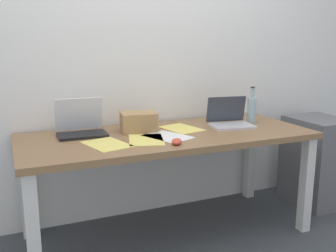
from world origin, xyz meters
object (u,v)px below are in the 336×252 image
at_px(beer_bottle, 252,109).
at_px(filing_cabinet, 317,161).
at_px(computer_mouse, 177,141).
at_px(laptop_left, 81,127).
at_px(desk, 168,146).
at_px(laptop_right, 230,120).
at_px(cardboard_box, 139,122).

distance_m(beer_bottle, filing_cabinet, 0.79).
bearing_deg(computer_mouse, beer_bottle, 54.88).
xyz_separation_m(computer_mouse, filing_cabinet, (1.41, 0.30, -0.38)).
relative_size(laptop_left, computer_mouse, 3.15).
distance_m(desk, laptop_right, 0.52).
bearing_deg(filing_cabinet, beer_bottle, 174.44).
bearing_deg(beer_bottle, computer_mouse, -155.40).
height_order(desk, beer_bottle, beer_bottle).
distance_m(laptop_right, filing_cabinet, 0.94).
relative_size(computer_mouse, filing_cabinet, 0.14).
distance_m(laptop_left, computer_mouse, 0.66).
height_order(beer_bottle, filing_cabinet, beer_bottle).
bearing_deg(filing_cabinet, computer_mouse, -168.08).
xyz_separation_m(laptop_left, cardboard_box, (0.38, -0.04, 0.01)).
bearing_deg(computer_mouse, laptop_right, 58.99).
relative_size(computer_mouse, cardboard_box, 0.42).
bearing_deg(cardboard_box, laptop_right, -9.86).
height_order(laptop_right, computer_mouse, laptop_right).
bearing_deg(desk, laptop_right, 3.54).
bearing_deg(computer_mouse, filing_cabinet, 42.19).
relative_size(cardboard_box, filing_cabinet, 0.33).
bearing_deg(laptop_right, beer_bottle, 12.95).
bearing_deg(laptop_right, computer_mouse, -151.28).
bearing_deg(desk, filing_cabinet, 0.88).
bearing_deg(laptop_right, filing_cabinet, -0.68).
distance_m(cardboard_box, filing_cabinet, 1.57).
distance_m(desk, cardboard_box, 0.26).
bearing_deg(laptop_right, cardboard_box, 170.14).
bearing_deg(laptop_left, laptop_right, -8.31).
distance_m(computer_mouse, filing_cabinet, 1.49).
bearing_deg(cardboard_box, beer_bottle, -4.11).
distance_m(desk, laptop_left, 0.59).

